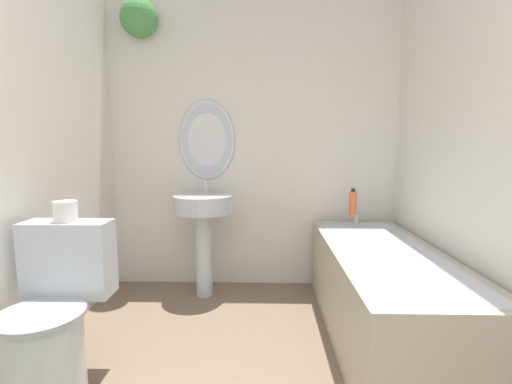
# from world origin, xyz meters

# --- Properties ---
(wall_back) EXTENTS (2.41, 0.29, 2.40)m
(wall_back) POSITION_xyz_m (-0.06, 2.78, 1.26)
(wall_back) COLOR silver
(wall_back) RESTS_ON ground_plane
(toilet) EXTENTS (0.42, 0.52, 0.78)m
(toilet) POSITION_xyz_m (-0.87, 1.35, 0.35)
(toilet) COLOR silver
(toilet) RESTS_ON ground_plane
(pedestal_sink) EXTENTS (0.44, 0.44, 0.88)m
(pedestal_sink) POSITION_xyz_m (-0.37, 2.50, 0.60)
(pedestal_sink) COLOR silver
(pedestal_sink) RESTS_ON ground_plane
(bathtub) EXTENTS (0.63, 1.65, 0.62)m
(bathtub) POSITION_xyz_m (0.81, 1.89, 0.28)
(bathtub) COLOR #B2A893
(bathtub) RESTS_ON ground_plane
(shampoo_bottle) EXTENTS (0.06, 0.06, 0.20)m
(shampoo_bottle) POSITION_xyz_m (0.76, 2.56, 0.72)
(shampoo_bottle) COLOR #DB6633
(shampoo_bottle) RESTS_ON bathtub
(toilet_paper_roll) EXTENTS (0.11, 0.11, 0.10)m
(toilet_paper_roll) POSITION_xyz_m (-0.87, 1.52, 0.83)
(toilet_paper_roll) COLOR white
(toilet_paper_roll) RESTS_ON toilet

